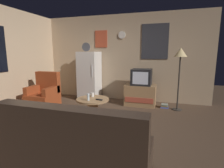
% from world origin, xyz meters
% --- Properties ---
extents(ground_plane, '(12.00, 12.00, 0.00)m').
position_xyz_m(ground_plane, '(0.00, 0.00, 0.00)').
color(ground_plane, '#4C3828').
extents(wall_with_art, '(5.20, 0.12, 2.61)m').
position_xyz_m(wall_with_art, '(0.01, 2.45, 1.31)').
color(wall_with_art, tan).
rests_on(wall_with_art, ground_plane).
extents(fridge, '(0.60, 0.62, 1.77)m').
position_xyz_m(fridge, '(-0.97, 2.08, 0.75)').
color(fridge, silver).
rests_on(fridge, ground_plane).
extents(tv_stand, '(0.84, 0.53, 0.59)m').
position_xyz_m(tv_stand, '(0.67, 1.90, 0.29)').
color(tv_stand, '#9E754C').
rests_on(tv_stand, ground_plane).
extents(crt_tv, '(0.54, 0.51, 0.44)m').
position_xyz_m(crt_tv, '(0.69, 1.90, 0.81)').
color(crt_tv, black).
rests_on(crt_tv, tv_stand).
extents(standing_lamp, '(0.32, 0.32, 1.59)m').
position_xyz_m(standing_lamp, '(1.65, 1.76, 1.36)').
color(standing_lamp, '#332D28').
rests_on(standing_lamp, ground_plane).
extents(coffee_table, '(0.72, 0.72, 0.47)m').
position_xyz_m(coffee_table, '(-0.19, 0.53, 0.23)').
color(coffee_table, '#9E754C').
rests_on(coffee_table, ground_plane).
extents(wine_glass, '(0.05, 0.05, 0.15)m').
position_xyz_m(wine_glass, '(-0.22, 0.36, 0.54)').
color(wine_glass, silver).
rests_on(wine_glass, coffee_table).
extents(mug_ceramic_white, '(0.08, 0.08, 0.09)m').
position_xyz_m(mug_ceramic_white, '(-0.27, 0.70, 0.51)').
color(mug_ceramic_white, silver).
rests_on(mug_ceramic_white, coffee_table).
extents(remote_control, '(0.16, 0.07, 0.02)m').
position_xyz_m(remote_control, '(-0.01, 0.46, 0.48)').
color(remote_control, black).
rests_on(remote_control, coffee_table).
extents(armchair, '(0.68, 0.68, 0.96)m').
position_xyz_m(armchair, '(-1.75, 0.86, 0.34)').
color(armchair, maroon).
rests_on(armchair, ground_plane).
extents(couch, '(1.70, 0.80, 0.92)m').
position_xyz_m(couch, '(0.38, -1.22, 0.31)').
color(couch, '#38281E').
rests_on(couch, ground_plane).
extents(book_stack, '(0.21, 0.16, 0.11)m').
position_xyz_m(book_stack, '(1.34, 1.84, 0.05)').
color(book_stack, '#515EBB').
rests_on(book_stack, ground_plane).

